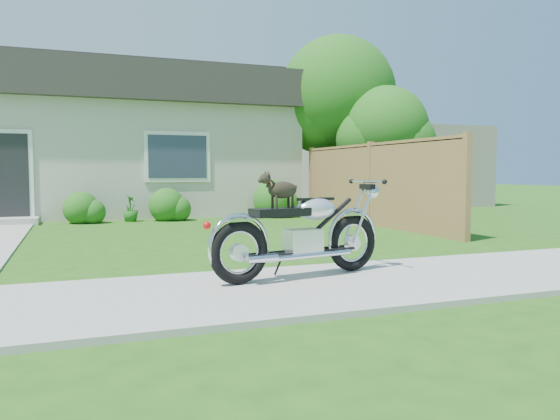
# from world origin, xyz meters

# --- Properties ---
(ground) EXTENTS (80.00, 80.00, 0.00)m
(ground) POSITION_xyz_m (0.00, 0.00, 0.00)
(ground) COLOR #235114
(ground) RESTS_ON ground
(sidewalk) EXTENTS (24.00, 2.20, 0.04)m
(sidewalk) POSITION_xyz_m (0.00, 0.00, 0.02)
(sidewalk) COLOR #9E9B93
(sidewalk) RESTS_ON ground
(house) EXTENTS (12.60, 7.03, 4.50)m
(house) POSITION_xyz_m (-0.00, 11.99, 2.16)
(house) COLOR beige
(house) RESTS_ON ground
(fence) EXTENTS (0.12, 6.62, 1.90)m
(fence) POSITION_xyz_m (6.30, 5.75, 0.94)
(fence) COLOR #9F7047
(fence) RESTS_ON ground
(tree_near) EXTENTS (2.41, 2.32, 3.56)m
(tree_near) POSITION_xyz_m (8.13, 7.81, 2.28)
(tree_near) COLOR #3D2B1C
(tree_near) RESTS_ON ground
(tree_far) EXTENTS (3.39, 3.39, 5.20)m
(tree_far) POSITION_xyz_m (7.45, 9.38, 3.34)
(tree_far) COLOR #3D2B1C
(tree_far) RESTS_ON ground
(shrub_row) EXTENTS (10.90, 1.09, 1.09)m
(shrub_row) POSITION_xyz_m (0.25, 8.50, 0.41)
(shrub_row) COLOR #235C18
(shrub_row) RESTS_ON ground
(potted_plant_right) EXTENTS (0.41, 0.41, 0.66)m
(potted_plant_right) POSITION_xyz_m (1.26, 8.55, 0.33)
(potted_plant_right) COLOR #22671C
(potted_plant_right) RESTS_ON ground
(motorcycle_with_dog) EXTENTS (2.21, 0.73, 1.15)m
(motorcycle_with_dog) POSITION_xyz_m (2.33, 0.40, 0.55)
(motorcycle_with_dog) COLOR black
(motorcycle_with_dog) RESTS_ON sidewalk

